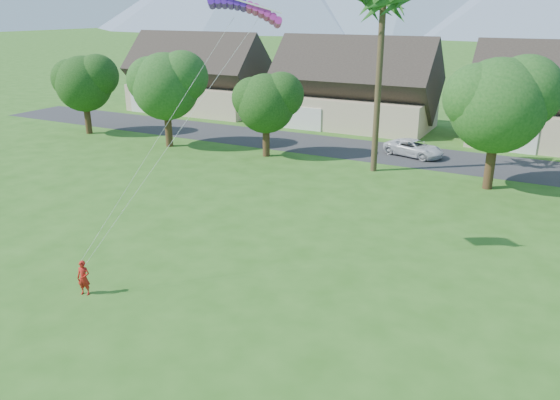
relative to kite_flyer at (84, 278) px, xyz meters
The scene contains 6 objects.
street 29.45m from the kite_flyer, 76.86° to the left, with size 90.00×7.00×0.01m, color #2D2D30.
kite_flyer is the anchor object (origin of this frame).
parked_car 29.34m from the kite_flyer, 77.80° to the left, with size 2.20×4.76×1.32m, color silver.
houses_row 38.44m from the kite_flyer, 79.20° to the left, with size 72.75×8.19×8.86m.
tree_row 23.63m from the kite_flyer, 76.20° to the left, with size 62.27×6.67×8.45m.
parafoil_kite 12.97m from the kite_flyer, 54.33° to the left, with size 3.31×1.59×0.50m.
Camera 1 is at (9.85, -8.70, 11.24)m, focal length 35.00 mm.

